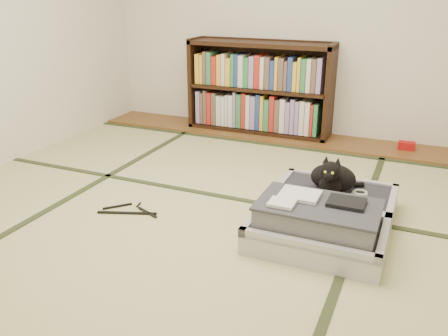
% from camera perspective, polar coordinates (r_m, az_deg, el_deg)
% --- Properties ---
extents(floor, '(4.50, 4.50, 0.00)m').
position_cam_1_polar(floor, '(3.16, -3.38, -6.20)').
color(floor, '#C1BB81').
rests_on(floor, ground).
extents(wood_strip, '(4.00, 0.50, 0.02)m').
position_cam_1_polar(wood_strip, '(4.89, 7.18, 3.81)').
color(wood_strip, brown).
rests_on(wood_strip, ground).
extents(red_item, '(0.15, 0.09, 0.07)m').
position_cam_1_polar(red_item, '(4.74, 21.12, 2.52)').
color(red_item, '#AA0D0F').
rests_on(red_item, wood_strip).
extents(tatami_borders, '(4.00, 4.50, 0.01)m').
position_cam_1_polar(tatami_borders, '(3.56, 0.18, -2.82)').
color(tatami_borders, '#2D381E').
rests_on(tatami_borders, ground).
extents(bookcase, '(1.48, 0.34, 0.95)m').
position_cam_1_polar(bookcase, '(4.94, 4.27, 9.35)').
color(bookcase, black).
rests_on(bookcase, wood_strip).
extents(suitcase, '(0.78, 1.04, 0.31)m').
position_cam_1_polar(suitcase, '(3.02, 11.99, -5.66)').
color(suitcase, '#BDBCC1').
rests_on(suitcase, floor).
extents(cat, '(0.35, 0.35, 0.28)m').
position_cam_1_polar(cat, '(3.23, 12.94, -1.14)').
color(cat, black).
rests_on(cat, suitcase).
extents(cable_coil, '(0.11, 0.11, 0.03)m').
position_cam_1_polar(cable_coil, '(3.27, 16.02, -2.92)').
color(cable_coil, white).
rests_on(cable_coil, suitcase).
extents(hanger, '(0.42, 0.26, 0.01)m').
position_cam_1_polar(hanger, '(3.31, -11.26, -5.09)').
color(hanger, black).
rests_on(hanger, floor).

